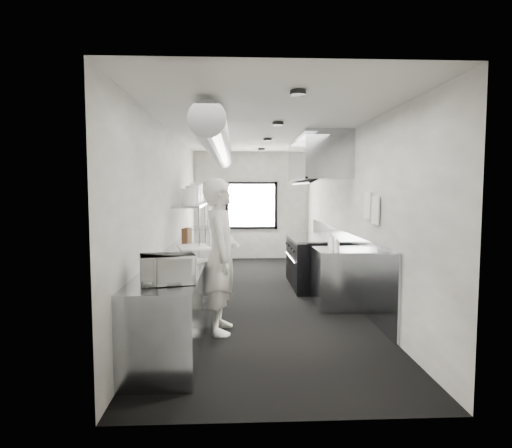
{
  "coord_description": "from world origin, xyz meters",
  "views": [
    {
      "loc": [
        -0.41,
        -7.24,
        1.84
      ],
      "look_at": [
        -0.08,
        -0.2,
        1.26
      ],
      "focal_mm": 30.12,
      "sensor_mm": 36.0,
      "label": 1
    }
  ],
  "objects": [
    {
      "name": "squeeze_bottle_d",
      "position": [
        1.09,
        -0.58,
        0.99
      ],
      "size": [
        0.06,
        0.06,
        0.18
      ],
      "primitive_type": "cylinder",
      "rotation": [
        0.0,
        0.0,
        0.09
      ],
      "color": "silver",
      "rests_on": "bottle_station"
    },
    {
      "name": "wall_front",
      "position": [
        0.0,
        -4.0,
        1.4
      ],
      "size": [
        3.0,
        0.02,
        2.8
      ],
      "primitive_type": "cube",
      "color": "silver",
      "rests_on": "floor"
    },
    {
      "name": "squeeze_bottle_c",
      "position": [
        1.08,
        -0.7,
        1.0
      ],
      "size": [
        0.08,
        0.08,
        0.2
      ],
      "primitive_type": "cylinder",
      "rotation": [
        0.0,
        0.0,
        0.2
      ],
      "color": "silver",
      "rests_on": "bottle_station"
    },
    {
      "name": "deli_tub_a",
      "position": [
        -1.34,
        -2.7,
        0.95
      ],
      "size": [
        0.15,
        0.15,
        0.09
      ],
      "primitive_type": "cylinder",
      "rotation": [
        0.0,
        0.0,
        0.19
      ],
      "color": "#9FAA9D",
      "rests_on": "prep_counter"
    },
    {
      "name": "prep_counter",
      "position": [
        -1.15,
        -0.5,
        0.45
      ],
      "size": [
        0.7,
        6.0,
        0.9
      ],
      "primitive_type": "cube",
      "color": "#91989E",
      "rests_on": "floor"
    },
    {
      "name": "newspaper",
      "position": [
        -0.95,
        -1.72,
        0.91
      ],
      "size": [
        0.49,
        0.54,
        0.01
      ],
      "primitive_type": "cube",
      "rotation": [
        0.0,
        0.0,
        -0.4
      ],
      "color": "beige",
      "rests_on": "prep_counter"
    },
    {
      "name": "floor",
      "position": [
        0.0,
        0.0,
        0.0
      ],
      "size": [
        3.0,
        8.0,
        0.01
      ],
      "primitive_type": "cube",
      "color": "black",
      "rests_on": "ground"
    },
    {
      "name": "exhaust_hood",
      "position": [
        1.1,
        0.7,
        2.39
      ],
      "size": [
        0.81,
        2.2,
        0.88
      ],
      "color": "#91989E",
      "rests_on": "ceiling"
    },
    {
      "name": "wall_right",
      "position": [
        1.5,
        0.0,
        1.4
      ],
      "size": [
        0.02,
        8.0,
        2.8
      ],
      "primitive_type": "cube",
      "color": "silver",
      "rests_on": "floor"
    },
    {
      "name": "plate_stack_a",
      "position": [
        -1.22,
        0.24,
        1.71
      ],
      "size": [
        0.26,
        0.26,
        0.27
      ],
      "primitive_type": "cylinder",
      "rotation": [
        0.0,
        0.0,
        -0.12
      ],
      "color": "white",
      "rests_on": "pass_shelf"
    },
    {
      "name": "bottle_station",
      "position": [
        1.15,
        -0.7,
        0.45
      ],
      "size": [
        0.65,
        0.8,
        0.9
      ],
      "primitive_type": "cube",
      "color": "#91989E",
      "rests_on": "floor"
    },
    {
      "name": "small_plate",
      "position": [
        -1.09,
        -1.44,
        0.91
      ],
      "size": [
        0.19,
        0.19,
        0.01
      ],
      "primitive_type": "cylinder",
      "rotation": [
        0.0,
        0.0,
        -0.13
      ],
      "color": "white",
      "rests_on": "prep_counter"
    },
    {
      "name": "microwave",
      "position": [
        -1.09,
        -3.0,
        1.05
      ],
      "size": [
        0.56,
        0.48,
        0.29
      ],
      "primitive_type": "imported",
      "rotation": [
        0.0,
        0.0,
        0.26
      ],
      "color": "white",
      "rests_on": "prep_counter"
    },
    {
      "name": "pastry",
      "position": [
        -1.09,
        -1.44,
        0.96
      ],
      "size": [
        0.08,
        0.08,
        0.08
      ],
      "primitive_type": "sphere",
      "color": "tan",
      "rests_on": "small_plate"
    },
    {
      "name": "squeeze_bottle_a",
      "position": [
        1.1,
        -0.96,
        0.98
      ],
      "size": [
        0.06,
        0.06,
        0.16
      ],
      "primitive_type": "cylinder",
      "rotation": [
        0.0,
        0.0,
        0.11
      ],
      "color": "silver",
      "rests_on": "bottle_station"
    },
    {
      "name": "hvac_duct",
      "position": [
        -0.7,
        0.4,
        2.55
      ],
      "size": [
        0.4,
        6.4,
        0.4
      ],
      "primitive_type": "cylinder",
      "rotation": [
        1.57,
        0.0,
        0.0
      ],
      "color": "gray",
      "rests_on": "ceiling"
    },
    {
      "name": "wall_back",
      "position": [
        0.0,
        4.0,
        1.4
      ],
      "size": [
        3.0,
        0.02,
        2.8
      ],
      "primitive_type": "cube",
      "color": "silver",
      "rests_on": "floor"
    },
    {
      "name": "notice_sheet_a",
      "position": [
        1.47,
        -1.2,
        1.6
      ],
      "size": [
        0.02,
        0.28,
        0.38
      ],
      "primitive_type": "cube",
      "color": "white",
      "rests_on": "wall_right"
    },
    {
      "name": "line_cook",
      "position": [
        -0.6,
        -1.81,
        0.98
      ],
      "size": [
        0.47,
        0.72,
        1.97
      ],
      "primitive_type": "imported",
      "rotation": [
        0.0,
        0.0,
        1.57
      ],
      "color": "white",
      "rests_on": "floor"
    },
    {
      "name": "wall_cladding",
      "position": [
        1.48,
        0.3,
        0.55
      ],
      "size": [
        0.03,
        5.5,
        1.1
      ],
      "primitive_type": "cube",
      "color": "#91989E",
      "rests_on": "wall_right"
    },
    {
      "name": "deli_tub_b",
      "position": [
        -1.32,
        -2.33,
        0.95
      ],
      "size": [
        0.16,
        0.16,
        0.09
      ],
      "primitive_type": "cylinder",
      "rotation": [
        0.0,
        0.0,
        -0.36
      ],
      "color": "#9FAA9D",
      "rests_on": "prep_counter"
    },
    {
      "name": "squeeze_bottle_e",
      "position": [
        1.11,
        -0.4,
        0.99
      ],
      "size": [
        0.07,
        0.07,
        0.19
      ],
      "primitive_type": "cylinder",
      "rotation": [
        0.0,
        0.0,
        -0.16
      ],
      "color": "silver",
      "rests_on": "bottle_station"
    },
    {
      "name": "far_work_table",
      "position": [
        -1.15,
        3.2,
        0.45
      ],
      "size": [
        0.7,
        1.2,
        0.9
      ],
      "primitive_type": "cube",
      "color": "#91989E",
      "rests_on": "floor"
    },
    {
      "name": "plate_stack_d",
      "position": [
        -1.21,
        1.7,
        1.76
      ],
      "size": [
        0.31,
        0.31,
        0.39
      ],
      "primitive_type": "cylinder",
      "rotation": [
        0.0,
        0.0,
        -0.31
      ],
      "color": "white",
      "rests_on": "pass_shelf"
    },
    {
      "name": "ceiling",
      "position": [
        0.0,
        0.0,
        2.8
      ],
      "size": [
        3.0,
        8.0,
        0.01
      ],
      "primitive_type": "cube",
      "color": "beige",
      "rests_on": "wall_back"
    },
    {
      "name": "pass_shelf",
      "position": [
        -1.19,
        1.0,
        1.54
      ],
      "size": [
        0.45,
        3.0,
        0.68
      ],
      "color": "#91989E",
      "rests_on": "prep_counter"
    },
    {
      "name": "knife_block",
      "position": [
        -1.26,
        0.17,
        1.03
      ],
      "size": [
        0.16,
        0.26,
        0.26
      ],
      "primitive_type": "cube",
      "rotation": [
        0.0,
        0.0,
        -0.22
      ],
      "color": "brown",
      "rests_on": "prep_counter"
    },
    {
      "name": "range",
      "position": [
        1.04,
        0.7,
        0.47
      ],
      "size": [
        0.88,
        1.6,
        0.94
      ],
      "color": "black",
      "rests_on": "floor"
    },
    {
      "name": "notice_sheet_b",
      "position": [
        1.47,
        -1.55,
        1.55
      ],
      "size": [
        0.02,
        0.28,
        0.38
      ],
      "primitive_type": "cube",
      "color": "white",
      "rests_on": "wall_right"
    },
    {
      "name": "squeeze_bottle_b",
      "position": [
        1.11,
        -0.85,
        0.98
      ],
      "size": [
        0.07,
        0.07,
        0.16
      ],
      "primitive_type": "cylinder",
      "rotation": [
        0.0,
        0.0,
        -0.39
      ],
      "color": "silver",
      "rests_on": "bottle_station"
    },
    {
      "name": "plate_stack_b",
      "position": [
        -1.21,
        0.78,
        1.73
      ],
      "size": [
        0.31,
        0.31,
        0.32
      ],
      "primitive_type": "cylinder",
      "rotation": [
        0.0,
        0.0,
        0.31
      ],
      "color": "white",
      "rests_on": "pass_shelf"
    },
    {
      "name": "plate_stack_c",
      "position": [
        -1.2,
        1.26,
        1.74
      ],
      "size": [
        0.32,
        0.32,
        0.34
      ],
      "primitive_type": "cylinder",
      "rotation": [
        0.0,
        0.0,
        0.43
      ],
      "color": "white",
      "rests_on": "pass_shelf"
    },
    {
      "name": "service_window",
      "position": [
        0.0,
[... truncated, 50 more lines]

